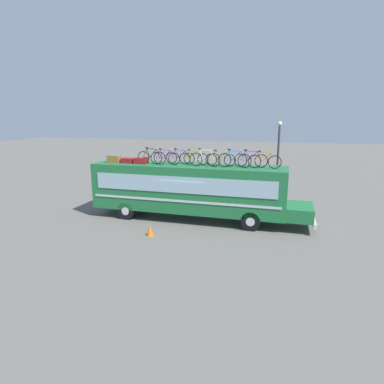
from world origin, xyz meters
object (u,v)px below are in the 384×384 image
Objects in this scene: rooftop_bicycle_4 at (194,158)px; rooftop_bicycle_5 at (205,159)px; bus at (191,189)px; street_lamp at (278,159)px; rooftop_bicycle_1 at (151,157)px; luggage_bag_2 at (128,160)px; rooftop_bicycle_3 at (180,158)px; luggage_bag_3 at (141,161)px; rooftop_bicycle_2 at (165,158)px; rooftop_bicycle_6 at (220,159)px; traffic_cone at (150,230)px; rooftop_bicycle_7 at (234,160)px; luggage_bag_1 at (114,159)px; rooftop_bicycle_9 at (264,161)px; rooftop_bicycle_8 at (251,160)px.

rooftop_bicycle_5 is at bearing -33.24° from rooftop_bicycle_4.
street_lamp reaches higher than bus.
rooftop_bicycle_1 is 2.42m from rooftop_bicycle_4.
rooftop_bicycle_1 is (1.51, -0.06, 0.26)m from luggage_bag_2.
rooftop_bicycle_3 reaches higher than luggage_bag_2.
luggage_bag_3 is at bearing -175.61° from bus.
rooftop_bicycle_1 reaches higher than rooftop_bicycle_2.
rooftop_bicycle_6 reaches higher than traffic_cone.
rooftop_bicycle_7 is (1.61, 0.08, 0.00)m from rooftop_bicycle_5.
rooftop_bicycle_6 is (0.79, 0.39, -0.03)m from rooftop_bicycle_5.
luggage_bag_3 is at bearing 3.63° from luggage_bag_1.
luggage_bag_3 is at bearing -175.57° from rooftop_bicycle_6.
rooftop_bicycle_9 is 6.95m from traffic_cone.
luggage_bag_1 is 0.42× the size of rooftop_bicycle_7.
rooftop_bicycle_4 is (4.73, 0.57, 0.14)m from luggage_bag_1.
rooftop_bicycle_3 reaches higher than traffic_cone.
rooftop_bicycle_7 is at bearing 0.50° from luggage_bag_3.
street_lamp is (4.51, 4.15, -0.40)m from rooftop_bicycle_4.
rooftop_bicycle_1 reaches higher than rooftop_bicycle_8.
luggage_bag_1 is at bearing -178.16° from rooftop_bicycle_9.
luggage_bag_2 is 0.83m from luggage_bag_3.
rooftop_bicycle_5 is at bearing 0.76° from luggage_bag_1.
rooftop_bicycle_9 reaches higher than rooftop_bicycle_2.
street_lamp is at bearing 51.10° from rooftop_bicycle_5.
luggage_bag_3 reaches higher than bus.
rooftop_bicycle_1 is at bearing 2.09° from luggage_bag_1.
rooftop_bicycle_8 reaches higher than rooftop_bicycle_3.
rooftop_bicycle_9 reaches higher than bus.
luggage_bag_3 is 3.09m from rooftop_bicycle_4.
rooftop_bicycle_4 is 3.21× the size of traffic_cone.
rooftop_bicycle_8 reaches higher than luggage_bag_1.
bus is 4.40m from rooftop_bicycle_9.
bus reaches higher than traffic_cone.
bus is 3.32m from luggage_bag_3.
rooftop_bicycle_9 is 4.50m from street_lamp.
rooftop_bicycle_5 is at bearing -0.25° from rooftop_bicycle_1.
rooftop_bicycle_5 reaches higher than bus.
rooftop_bicycle_7 is at bearing 0.79° from rooftop_bicycle_2.
luggage_bag_3 is 2.30m from rooftop_bicycle_3.
rooftop_bicycle_2 is at bearing -175.15° from rooftop_bicycle_8.
rooftop_bicycle_8 is at bearing 3.63° from luggage_bag_1.
rooftop_bicycle_3 is at bearing 18.06° from rooftop_bicycle_1.
rooftop_bicycle_1 is 8.31m from street_lamp.
rooftop_bicycle_8 is 3.41× the size of traffic_cone.
rooftop_bicycle_6 is (2.36, -0.13, -0.00)m from rooftop_bicycle_3.
rooftop_bicycle_6 is 5.20m from street_lamp.
rooftop_bicycle_7 is 0.33× the size of street_lamp.
rooftop_bicycle_4 is 0.31× the size of street_lamp.
rooftop_bicycle_3 is 4.76m from rooftop_bicycle_9.
luggage_bag_3 is 0.42× the size of rooftop_bicycle_8.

